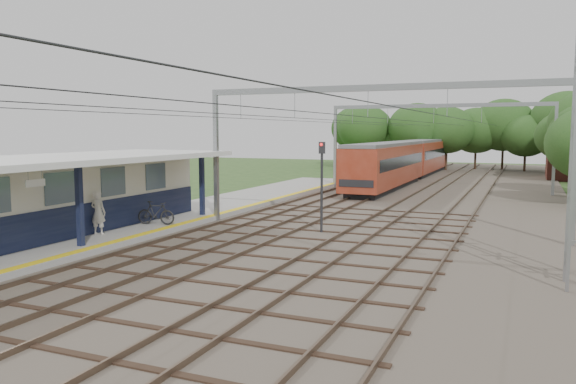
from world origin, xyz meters
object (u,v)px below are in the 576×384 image
Objects in this scene: signal_post at (322,176)px; train at (408,159)px; person at (98,213)px; bicycle at (156,213)px.

train is at bearing 68.95° from signal_post.
signal_post is at bearing -86.50° from train.
person is 0.05× the size of train.
person is 3.24m from bicycle.
person is 1.02× the size of bicycle.
signal_post is at bearing -81.88° from bicycle.
bicycle is 0.05× the size of train.
signal_post reaches higher than train.
signal_post is (8.31, 5.65, 1.43)m from person.
signal_post is at bearing -152.91° from person.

